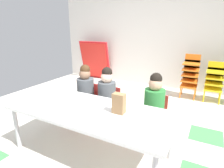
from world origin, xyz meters
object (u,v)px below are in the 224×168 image
craft_table (90,113)px  kid_chair_orange_stack (190,74)px  paper_plate_center_table (88,108)px  donut_powdered_on_plate (73,100)px  paper_bag_brown (119,103)px  seated_child_far_right (154,101)px  paper_plate_near_edge (74,101)px  kid_chair_yellow_stack (214,79)px  seated_child_middle_seat (107,92)px  folded_activity_table (95,60)px  seated_child_near_camera (86,88)px

craft_table → kid_chair_orange_stack: (0.78, 2.56, -0.01)m
craft_table → kid_chair_orange_stack: 2.68m
paper_plate_center_table → donut_powdered_on_plate: (-0.27, 0.07, 0.02)m
paper_bag_brown → seated_child_far_right: bearing=67.8°
paper_plate_center_table → kid_chair_orange_stack: bearing=72.2°
seated_child_far_right → paper_plate_near_edge: 1.02m
paper_bag_brown → paper_plate_near_edge: paper_bag_brown is taller
paper_plate_near_edge → paper_plate_center_table: 0.28m
paper_bag_brown → donut_powdered_on_plate: 0.64m
kid_chair_yellow_stack → seated_child_middle_seat: bearing=-125.6°
paper_plate_near_edge → folded_activity_table: bearing=118.6°
kid_chair_yellow_stack → folded_activity_table: 3.08m
folded_activity_table → kid_chair_orange_stack: bearing=-7.0°
seated_child_middle_seat → folded_activity_table: (-1.69, 2.25, -0.02)m
seated_child_near_camera → seated_child_middle_seat: size_ratio=1.00×
kid_chair_yellow_stack → paper_bag_brown: kid_chair_yellow_stack is taller
paper_bag_brown → kid_chair_orange_stack: bearing=79.8°
kid_chair_orange_stack → paper_plate_center_table: (-0.82, -2.55, 0.06)m
seated_child_middle_seat → kid_chair_orange_stack: 2.14m
folded_activity_table → paper_plate_center_table: size_ratio=6.04×
seated_child_middle_seat → kid_chair_yellow_stack: 2.37m
seated_child_far_right → paper_plate_near_edge: size_ratio=5.10×
seated_child_middle_seat → paper_bag_brown: bearing=-50.0°
craft_table → kid_chair_orange_stack: bearing=73.0°
seated_child_near_camera → folded_activity_table: size_ratio=0.84×
paper_plate_near_edge → seated_child_near_camera: bearing=111.3°
kid_chair_yellow_stack → paper_plate_center_table: bearing=-116.5°
paper_bag_brown → donut_powdered_on_plate: (-0.64, 0.02, -0.08)m
seated_child_near_camera → kid_chair_yellow_stack: size_ratio=1.15×
folded_activity_table → seated_child_near_camera: bearing=-59.8°
craft_table → paper_plate_center_table: paper_plate_center_table is taller
seated_child_near_camera → kid_chair_orange_stack: 2.33m
craft_table → seated_child_middle_seat: 0.65m
folded_activity_table → paper_plate_near_edge: bearing=-61.4°
seated_child_near_camera → paper_plate_near_edge: size_ratio=5.10×
kid_chair_orange_stack → kid_chair_yellow_stack: (0.45, -0.00, -0.06)m
folded_activity_table → seated_child_far_right: bearing=-43.2°
craft_table → kid_chair_yellow_stack: bearing=64.2°
craft_table → paper_bag_brown: (0.33, 0.07, 0.15)m
craft_table → paper_plate_center_table: bearing=156.8°
seated_child_middle_seat → paper_plate_center_table: seated_child_middle_seat is taller
folded_activity_table → craft_table: bearing=-57.6°
paper_plate_near_edge → craft_table: bearing=-16.2°
seated_child_far_right → paper_bag_brown: (-0.23, -0.56, 0.13)m
seated_child_near_camera → paper_plate_near_edge: bearing=-68.7°
paper_bag_brown → paper_plate_center_table: bearing=-171.6°
folded_activity_table → paper_plate_near_edge: size_ratio=6.04×
kid_chair_orange_stack → seated_child_near_camera: bearing=-124.0°
paper_plate_center_table → craft_table: bearing=-23.2°
craft_table → seated_child_far_right: size_ratio=2.05×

